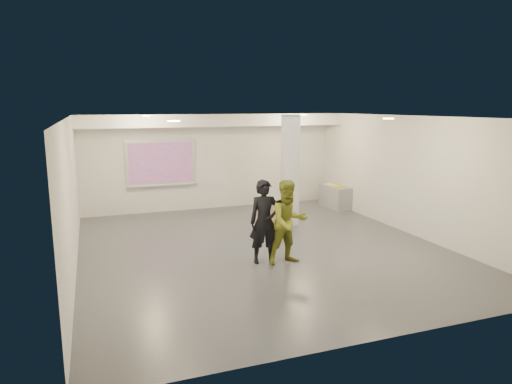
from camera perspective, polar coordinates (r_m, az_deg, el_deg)
name	(u,v)px	position (r m, az deg, el deg)	size (l,w,h in m)	color
floor	(262,248)	(10.62, 0.74, -7.02)	(8.00, 9.00, 0.01)	#3B3D42
ceiling	(262,117)	(10.11, 0.78, 9.38)	(8.00, 9.00, 0.01)	white
wall_back	(212,162)	(14.51, -5.54, 3.81)	(8.00, 0.01, 3.00)	silver
wall_front	(381,238)	(6.36, 15.31, -5.55)	(8.00, 0.01, 3.00)	silver
wall_left	(71,196)	(9.63, -22.11, -0.47)	(0.01, 9.00, 3.00)	silver
wall_right	(409,175)	(12.24, 18.57, 2.01)	(0.01, 9.00, 3.00)	silver
soffit_band	(216,120)	(13.88, -5.06, 8.97)	(8.00, 1.10, 0.36)	white
downlight_nw	(146,116)	(12.04, -13.55, 9.22)	(0.22, 0.22, 0.02)	#ECCC78
downlight_ne	(303,115)	(13.28, 5.92, 9.57)	(0.22, 0.22, 0.02)	#ECCC78
downlight_sw	(174,121)	(8.08, -10.24, 8.73)	(0.22, 0.22, 0.02)	#ECCC78
downlight_se	(388,119)	(9.84, 16.23, 8.81)	(0.22, 0.22, 0.02)	#ECCC78
column	(290,170)	(12.47, 4.29, 2.70)	(0.52, 0.52, 3.00)	silver
projection_screen	(161,163)	(14.15, -11.79, 3.57)	(2.10, 0.13, 1.42)	silver
credenza	(335,197)	(14.88, 9.86, -0.60)	(0.51, 1.22, 0.71)	gray
papers_stack	(330,184)	(15.03, 9.22, 0.95)	(0.23, 0.30, 0.02)	silver
postit_pad	(337,186)	(14.68, 10.05, 0.72)	(0.25, 0.34, 0.03)	yellow
cardboard_back	(282,216)	(12.33, 3.24, -3.05)	(0.56, 0.05, 0.61)	#9E7A44
cardboard_front	(278,221)	(12.12, 2.76, -3.63)	(0.43, 0.04, 0.48)	#9E7A44
woman	(265,222)	(9.46, 1.08, -3.74)	(0.64, 0.42, 1.75)	black
man	(289,222)	(9.43, 4.10, -3.78)	(0.85, 0.67, 1.76)	olive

